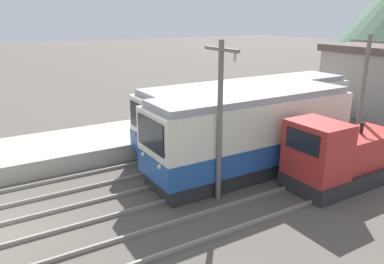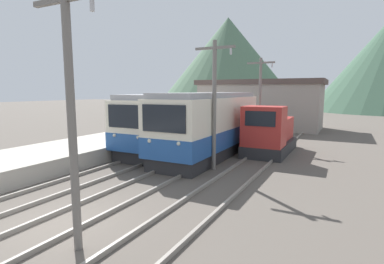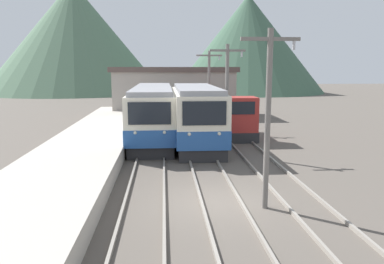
{
  "view_description": "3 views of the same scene",
  "coord_description": "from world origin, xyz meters",
  "px_view_note": "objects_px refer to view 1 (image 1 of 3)",
  "views": [
    {
      "loc": [
        12.74,
        -0.09,
        7.0
      ],
      "look_at": [
        -1.34,
        8.37,
        1.89
      ],
      "focal_mm": 35.0,
      "sensor_mm": 36.0,
      "label": 1
    },
    {
      "loc": [
        7.37,
        -5.53,
        3.86
      ],
      "look_at": [
        -0.38,
        9.46,
        1.54
      ],
      "focal_mm": 28.0,
      "sensor_mm": 36.0,
      "label": 2
    },
    {
      "loc": [
        -1.84,
        -13.13,
        4.93
      ],
      "look_at": [
        -0.28,
        7.58,
        1.35
      ],
      "focal_mm": 35.0,
      "sensor_mm": 36.0,
      "label": 3
    }
  ],
  "objects_px": {
    "commuter_train_center": "(251,136)",
    "catenary_mast_far": "(363,93)",
    "commuter_train_left": "(248,117)",
    "shunting_locomotive": "(341,157)",
    "catenary_mast_mid": "(220,116)"
  },
  "relations": [
    {
      "from": "commuter_train_center",
      "to": "catenary_mast_far",
      "type": "distance_m",
      "value": 6.02
    },
    {
      "from": "commuter_train_left",
      "to": "catenary_mast_far",
      "type": "distance_m",
      "value": 5.8
    },
    {
      "from": "shunting_locomotive",
      "to": "commuter_train_center",
      "type": "bearing_deg",
      "value": -140.54
    },
    {
      "from": "commuter_train_left",
      "to": "catenary_mast_mid",
      "type": "xyz_separation_m",
      "value": [
        4.31,
        -4.95,
        1.72
      ]
    },
    {
      "from": "shunting_locomotive",
      "to": "catenary_mast_mid",
      "type": "height_order",
      "value": "catenary_mast_mid"
    },
    {
      "from": "catenary_mast_mid",
      "to": "catenary_mast_far",
      "type": "height_order",
      "value": "same"
    },
    {
      "from": "catenary_mast_mid",
      "to": "catenary_mast_far",
      "type": "distance_m",
      "value": 8.43
    },
    {
      "from": "commuter_train_left",
      "to": "commuter_train_center",
      "type": "relative_size",
      "value": 1.26
    },
    {
      "from": "commuter_train_left",
      "to": "catenary_mast_far",
      "type": "height_order",
      "value": "catenary_mast_far"
    },
    {
      "from": "commuter_train_left",
      "to": "catenary_mast_mid",
      "type": "height_order",
      "value": "catenary_mast_mid"
    },
    {
      "from": "commuter_train_left",
      "to": "shunting_locomotive",
      "type": "bearing_deg",
      "value": 3.55
    },
    {
      "from": "commuter_train_left",
      "to": "catenary_mast_mid",
      "type": "distance_m",
      "value": 6.79
    },
    {
      "from": "shunting_locomotive",
      "to": "catenary_mast_far",
      "type": "height_order",
      "value": "catenary_mast_far"
    },
    {
      "from": "commuter_train_center",
      "to": "catenary_mast_far",
      "type": "height_order",
      "value": "catenary_mast_far"
    },
    {
      "from": "commuter_train_center",
      "to": "catenary_mast_far",
      "type": "bearing_deg",
      "value": 74.88
    }
  ]
}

